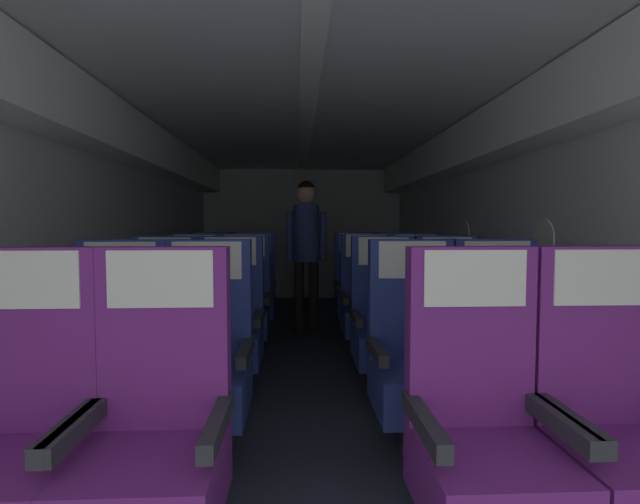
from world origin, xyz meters
name	(u,v)px	position (x,y,z in m)	size (l,w,h in m)	color
ground	(307,369)	(0.00, 3.75, -0.01)	(3.43, 7.89, 0.02)	#2D3342
fuselage_shell	(307,186)	(0.00, 4.01, 1.52)	(3.31, 7.54, 2.13)	silver
seat_a_left_window	(14,443)	(-1.01, 1.48, 0.47)	(0.49, 0.51, 1.10)	#38383D
seat_a_left_aisle	(155,440)	(-0.55, 1.48, 0.47)	(0.49, 0.51, 1.10)	#38383D
seat_a_right_aisle	(617,433)	(1.01, 1.45, 0.47)	(0.49, 0.51, 1.10)	#38383D
seat_a_right_window	(483,437)	(0.55, 1.45, 0.47)	(0.49, 0.51, 1.10)	#38383D
seat_b_left_window	(116,366)	(-1.00, 2.32, 0.47)	(0.49, 0.51, 1.10)	#38383D
seat_b_left_aisle	(205,364)	(-0.56, 2.34, 0.47)	(0.49, 0.51, 1.10)	#38383D
seat_b_right_aisle	(503,360)	(1.01, 2.34, 0.47)	(0.49, 0.51, 1.10)	#38383D
seat_b_right_window	(416,361)	(0.54, 2.33, 0.47)	(0.49, 0.51, 1.10)	#38383D
seat_c_left_window	(163,328)	(-1.01, 3.19, 0.47)	(0.49, 0.51, 1.10)	#38383D
seat_c_left_aisle	(229,327)	(-0.56, 3.21, 0.47)	(0.49, 0.51, 1.10)	#38383D
seat_c_right_aisle	(450,325)	(1.01, 3.21, 0.47)	(0.49, 0.51, 1.10)	#38383D
seat_c_right_window	(385,326)	(0.54, 3.19, 0.47)	(0.49, 0.51, 1.10)	#38383D
seat_d_left_window	(193,306)	(-1.00, 4.06, 0.47)	(0.49, 0.51, 1.10)	#38383D
seat_d_left_aisle	(244,306)	(-0.56, 4.08, 0.47)	(0.49, 0.51, 1.10)	#38383D
seat_d_right_aisle	(417,304)	(1.00, 4.07, 0.47)	(0.49, 0.51, 1.10)	#38383D
seat_d_right_window	(367,305)	(0.54, 4.07, 0.47)	(0.49, 0.51, 1.10)	#38383D
seat_e_left_window	(210,292)	(-1.01, 4.92, 0.47)	(0.49, 0.51, 1.10)	#38383D
seat_e_left_aisle	(253,292)	(-0.55, 4.93, 0.47)	(0.49, 0.51, 1.10)	#38383D
seat_e_right_aisle	(397,291)	(1.00, 4.92, 0.47)	(0.49, 0.51, 1.10)	#38383D
seat_e_right_window	(357,291)	(0.56, 4.92, 0.47)	(0.49, 0.51, 1.10)	#38383D
flight_attendant	(306,239)	(0.02, 5.02, 1.03)	(0.43, 0.28, 1.66)	black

